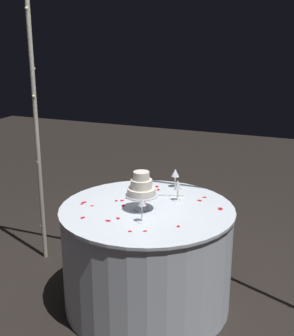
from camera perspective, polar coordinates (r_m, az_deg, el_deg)
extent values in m
plane|color=black|center=(3.49, 0.00, -16.68)|extent=(12.00, 12.00, 0.00)
cylinder|color=#B7B29E|center=(3.80, -13.94, 5.67)|extent=(0.04, 0.04, 2.45)
sphere|color=#F9EAB2|center=(3.72, -15.09, 19.04)|extent=(0.02, 0.02, 0.02)
sphere|color=#F9EAB2|center=(3.87, -13.73, 0.76)|extent=(0.02, 0.02, 0.02)
sphere|color=#F9EAB2|center=(3.75, -14.19, 12.14)|extent=(0.02, 0.02, 0.02)
sphere|color=#F9EAB2|center=(4.08, -13.26, -7.15)|extent=(0.02, 0.02, 0.02)
sphere|color=#F9EAB2|center=(3.74, -14.23, 8.84)|extent=(0.02, 0.02, 0.02)
sphere|color=#F9EAB2|center=(3.91, -13.38, -1.25)|extent=(0.02, 0.02, 0.02)
cylinder|color=silver|center=(3.30, 0.00, -11.35)|extent=(1.20, 1.20, 0.74)
cylinder|color=silver|center=(3.14, 0.00, -5.26)|extent=(1.23, 1.23, 0.02)
cylinder|color=silver|center=(3.11, -0.70, -5.21)|extent=(0.11, 0.11, 0.01)
cylinder|color=silver|center=(3.09, -0.70, -4.37)|extent=(0.02, 0.02, 0.09)
cylinder|color=silver|center=(3.07, -0.71, -3.50)|extent=(0.22, 0.22, 0.01)
cylinder|color=silver|center=(3.06, -0.71, -2.99)|extent=(0.20, 0.20, 0.05)
cylinder|color=silver|center=(3.04, -0.71, -2.03)|extent=(0.15, 0.15, 0.06)
cylinder|color=silver|center=(3.02, -0.72, -0.98)|extent=(0.11, 0.11, 0.06)
cylinder|color=silver|center=(3.39, -1.37, -3.34)|extent=(0.06, 0.06, 0.00)
cylinder|color=silver|center=(3.38, -1.38, -2.70)|extent=(0.01, 0.01, 0.08)
cone|color=silver|center=(3.35, -1.38, -1.68)|extent=(0.06, 0.06, 0.05)
cylinder|color=silver|center=(3.49, -1.23, -2.71)|extent=(0.06, 0.06, 0.00)
cylinder|color=silver|center=(3.48, -1.24, -1.98)|extent=(0.01, 0.01, 0.09)
cone|color=silver|center=(3.45, -1.24, -0.78)|extent=(0.06, 0.06, 0.06)
cylinder|color=silver|center=(3.55, 3.59, -2.40)|extent=(0.06, 0.06, 0.00)
cylinder|color=silver|center=(3.54, 3.60, -1.72)|extent=(0.01, 0.01, 0.08)
cone|color=silver|center=(3.52, 3.62, -0.60)|extent=(0.06, 0.06, 0.06)
cylinder|color=silver|center=(2.91, -0.64, -6.83)|extent=(0.06, 0.06, 0.00)
cylinder|color=silver|center=(2.89, -0.65, -5.80)|extent=(0.01, 0.01, 0.11)
cone|color=silver|center=(2.86, -0.65, -4.28)|extent=(0.05, 0.05, 0.05)
cylinder|color=silver|center=(3.27, 3.90, -4.11)|extent=(0.06, 0.06, 0.00)
cylinder|color=silver|center=(3.26, 3.92, -3.40)|extent=(0.01, 0.01, 0.08)
cone|color=silver|center=(3.23, 3.94, -2.14)|extent=(0.05, 0.05, 0.07)
cube|color=silver|center=(3.36, 1.52, -3.49)|extent=(0.22, 0.10, 0.01)
cube|color=white|center=(3.36, 3.91, -3.48)|extent=(0.09, 0.05, 0.01)
ellipsoid|color=red|center=(3.23, -0.50, -4.38)|extent=(0.04, 0.04, 0.00)
ellipsoid|color=red|center=(3.29, 6.71, -4.11)|extent=(0.04, 0.03, 0.00)
ellipsoid|color=red|center=(3.26, -8.01, -4.33)|extent=(0.05, 0.05, 0.00)
ellipsoid|color=red|center=(3.48, 1.45, -2.78)|extent=(0.03, 0.04, 0.00)
ellipsoid|color=red|center=(3.55, 1.27, -2.36)|extent=(0.04, 0.05, 0.00)
ellipsoid|color=red|center=(2.93, -4.97, -6.69)|extent=(0.04, 0.03, 0.00)
ellipsoid|color=red|center=(3.26, -3.93, -4.18)|extent=(0.03, 0.04, 0.00)
ellipsoid|color=red|center=(3.35, 7.33, -3.70)|extent=(0.04, 0.04, 0.00)
ellipsoid|color=red|center=(3.23, -8.31, -4.54)|extent=(0.03, 0.03, 0.00)
ellipsoid|color=red|center=(3.31, -2.52, -3.87)|extent=(0.03, 0.03, 0.00)
ellipsoid|color=red|center=(3.00, -8.18, -6.27)|extent=(0.03, 0.04, 0.00)
ellipsoid|color=red|center=(3.19, -6.99, -4.79)|extent=(0.03, 0.03, 0.00)
ellipsoid|color=red|center=(2.97, -3.71, -6.39)|extent=(0.04, 0.04, 0.00)
ellipsoid|color=red|center=(2.78, -2.17, -8.04)|extent=(0.03, 0.02, 0.00)
ellipsoid|color=red|center=(3.27, -3.19, -4.14)|extent=(0.03, 0.04, 0.00)
ellipsoid|color=red|center=(2.85, 4.00, -7.41)|extent=(0.03, 0.03, 0.00)
ellipsoid|color=red|center=(3.29, -0.61, -3.99)|extent=(0.04, 0.04, 0.00)
ellipsoid|color=red|center=(3.16, 9.27, -5.06)|extent=(0.04, 0.03, 0.00)
ellipsoid|color=red|center=(2.78, -0.26, -8.02)|extent=(0.03, 0.03, 0.00)
ellipsoid|color=red|center=(3.14, 9.33, -5.24)|extent=(0.04, 0.03, 0.00)
ellipsoid|color=red|center=(3.17, -3.05, -4.78)|extent=(0.04, 0.04, 0.00)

